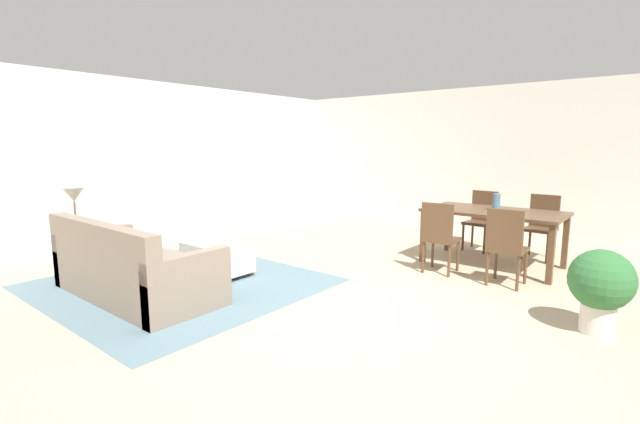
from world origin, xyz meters
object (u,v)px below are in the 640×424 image
at_px(table_lamp, 74,196).
at_px(dining_table, 494,217).
at_px(dining_chair_near_right, 506,243).
at_px(potted_plant, 601,284).
at_px(vase_centerpiece, 496,202).
at_px(book_on_ottoman, 223,242).
at_px(couch, 132,271).
at_px(ottoman_table, 217,257).
at_px(dining_chair_far_left, 482,217).
at_px(side_table, 77,238).
at_px(dining_chair_near_left, 439,234).
at_px(dining_chair_far_right, 542,223).

relative_size(table_lamp, dining_table, 0.30).
relative_size(dining_chair_near_right, potted_plant, 1.23).
bearing_deg(vase_centerpiece, book_on_ottoman, -135.76).
bearing_deg(couch, dining_table, 55.11).
height_order(ottoman_table, dining_chair_far_left, dining_chair_far_left).
distance_m(side_table, vase_centerpiece, 5.46).
xyz_separation_m(dining_chair_near_left, potted_plant, (1.85, -0.81, -0.08)).
relative_size(dining_chair_far_right, vase_centerpiece, 3.98).
xyz_separation_m(couch, dining_chair_far_left, (2.17, 4.57, 0.23)).
height_order(side_table, dining_chair_near_right, dining_chair_near_right).
bearing_deg(side_table, book_on_ottoman, 40.31).
height_order(dining_chair_far_left, potted_plant, dining_chair_far_left).
bearing_deg(side_table, dining_chair_near_right, 33.54).
height_order(dining_table, dining_chair_near_left, dining_chair_near_left).
bearing_deg(dining_chair_far_right, couch, -123.42).
distance_m(table_lamp, dining_table, 5.46).
height_order(dining_chair_near_right, potted_plant, dining_chair_near_right).
xyz_separation_m(couch, book_on_ottoman, (0.06, 1.19, 0.11)).
height_order(dining_table, dining_chair_near_right, dining_chair_near_right).
height_order(dining_chair_near_left, dining_chair_far_right, same).
height_order(side_table, dining_chair_far_left, dining_chair_far_left).
relative_size(side_table, vase_centerpiece, 2.53).
xyz_separation_m(vase_centerpiece, potted_plant, (1.41, -1.61, -0.43)).
xyz_separation_m(couch, side_table, (-1.34, -0.00, 0.17)).
bearing_deg(side_table, dining_table, 43.46).
bearing_deg(book_on_ottoman, dining_chair_far_left, 58.01).
xyz_separation_m(dining_chair_far_left, potted_plant, (1.89, -2.47, -0.08)).
distance_m(couch, dining_chair_near_right, 4.20).
relative_size(side_table, book_on_ottoman, 2.25).
height_order(dining_chair_far_right, potted_plant, dining_chair_far_right).
xyz_separation_m(table_lamp, book_on_ottoman, (1.41, 1.19, -0.60)).
xyz_separation_m(side_table, dining_chair_near_right, (4.37, 2.90, 0.06)).
distance_m(dining_chair_near_right, book_on_ottoman, 3.43).
distance_m(couch, dining_chair_far_left, 5.06).
bearing_deg(book_on_ottoman, dining_chair_far_right, 48.90).
bearing_deg(book_on_ottoman, couch, -92.98).
height_order(dining_table, dining_chair_far_left, dining_chair_far_left).
relative_size(dining_table, dining_chair_near_right, 1.89).
bearing_deg(ottoman_table, dining_chair_near_right, 30.59).
bearing_deg(vase_centerpiece, potted_plant, -48.73).
xyz_separation_m(ottoman_table, dining_chair_far_left, (2.16, 3.45, 0.30)).
bearing_deg(dining_chair_far_left, dining_chair_near_left, -88.61).
xyz_separation_m(book_on_ottoman, potted_plant, (4.00, 0.91, 0.04)).
height_order(dining_chair_far_right, vase_centerpiece, vase_centerpiece).
bearing_deg(dining_chair_far_right, vase_centerpiece, -113.40).
bearing_deg(dining_chair_far_right, ottoman_table, -130.93).
bearing_deg(table_lamp, potted_plant, 21.22).
bearing_deg(vase_centerpiece, dining_chair_far_right, 66.60).
relative_size(ottoman_table, dining_chair_far_right, 1.03).
xyz_separation_m(couch, dining_table, (2.61, 3.74, 0.39)).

